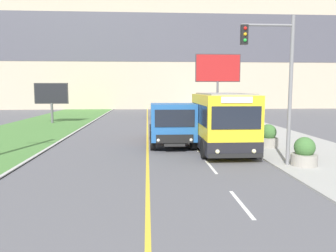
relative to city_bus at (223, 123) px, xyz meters
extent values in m
cube|color=silver|center=(-1.21, -7.73, -1.59)|extent=(0.12, 2.40, 0.01)
cube|color=silver|center=(-1.21, -3.13, -1.59)|extent=(0.12, 2.40, 0.01)
cube|color=silver|center=(-1.21, 1.47, -1.59)|extent=(0.12, 2.40, 0.01)
cube|color=silver|center=(-1.21, 6.07, -1.59)|extent=(0.12, 2.40, 0.01)
cube|color=silver|center=(-1.21, 10.67, -1.59)|extent=(0.12, 2.40, 0.01)
cube|color=silver|center=(-1.21, 15.27, -1.59)|extent=(0.12, 2.40, 0.01)
cube|color=silver|center=(-1.21, 19.87, -1.59)|extent=(0.12, 2.40, 0.01)
cube|color=silver|center=(-1.21, 24.47, -1.59)|extent=(0.12, 2.40, 0.01)
cube|color=silver|center=(-1.21, 29.07, -1.59)|extent=(0.12, 2.40, 0.01)
cube|color=#BCAD93|center=(-3.96, 41.29, 9.50)|extent=(80.00, 8.00, 22.18)
cube|color=#4C4C56|center=(-3.96, 37.27, 10.06)|extent=(80.00, 0.04, 7.76)
cube|color=yellow|center=(0.00, 0.00, 0.08)|extent=(2.56, 5.22, 2.79)
cube|color=black|center=(0.00, 0.00, -0.97)|extent=(2.58, 5.24, 0.70)
cube|color=black|center=(0.00, 0.00, 0.50)|extent=(2.58, 4.81, 0.98)
cube|color=gray|center=(0.00, 0.00, 1.52)|extent=(2.17, 4.70, 0.08)
cube|color=black|center=(0.00, -2.63, 0.50)|extent=(2.25, 0.04, 1.03)
cube|color=black|center=(0.00, -2.64, -1.22)|extent=(2.51, 0.06, 0.20)
sphere|color=#F4EAB2|center=(-0.83, -2.65, -1.02)|extent=(0.20, 0.20, 0.20)
sphere|color=#F4EAB2|center=(0.83, -2.65, -1.02)|extent=(0.20, 0.20, 0.20)
cube|color=white|center=(0.00, -2.63, 1.30)|extent=(1.41, 0.04, 0.28)
cylinder|color=black|center=(-1.21, -1.46, -1.09)|extent=(0.28, 1.00, 1.00)
cylinder|color=black|center=(1.21, -1.46, -1.09)|extent=(0.28, 1.00, 1.00)
cylinder|color=black|center=(-1.21, 1.68, -1.09)|extent=(0.28, 1.00, 1.00)
cylinder|color=black|center=(1.21, 1.68, -1.09)|extent=(0.28, 1.00, 1.00)
cube|color=black|center=(-2.53, 3.28, -1.14)|extent=(1.10, 6.51, 0.20)
cube|color=#235BA3|center=(-2.53, 1.19, -0.04)|extent=(2.45, 2.32, 2.00)
cube|color=black|center=(-2.53, 0.01, 0.26)|extent=(2.09, 0.04, 0.90)
cube|color=black|center=(-2.53, 0.00, -0.82)|extent=(1.96, 0.06, 0.44)
sphere|color=silver|center=(-3.39, -0.01, -0.89)|extent=(0.18, 0.18, 0.18)
sphere|color=silver|center=(-1.67, -0.01, -0.89)|extent=(0.18, 0.18, 0.18)
cube|color=#994C19|center=(-2.53, 4.57, -0.98)|extent=(2.33, 3.94, 0.12)
cube|color=#994C19|center=(-3.64, 4.57, -0.44)|extent=(0.12, 3.94, 1.21)
cube|color=#994C19|center=(-1.42, 4.57, -0.44)|extent=(0.12, 3.94, 1.21)
cube|color=#994C19|center=(-2.53, 2.66, -0.44)|extent=(2.33, 0.12, 1.21)
cube|color=#994C19|center=(-2.53, 6.48, -0.44)|extent=(2.33, 0.12, 1.21)
cube|color=#994C19|center=(-2.53, 2.66, 0.29)|extent=(2.33, 0.12, 0.24)
cylinder|color=black|center=(-3.66, 0.96, -1.07)|extent=(0.30, 1.04, 1.04)
cylinder|color=black|center=(-1.40, 0.96, -1.07)|extent=(0.30, 1.04, 1.04)
cylinder|color=black|center=(-3.66, 4.76, -1.07)|extent=(0.30, 1.04, 1.04)
cylinder|color=black|center=(-1.40, 4.76, -1.07)|extent=(0.30, 1.04, 1.04)
cube|color=black|center=(-2.48, 21.08, -1.10)|extent=(1.80, 4.30, 0.61)
cube|color=black|center=(-2.48, 21.18, -0.47)|extent=(1.53, 2.36, 0.65)
cylinder|color=black|center=(-3.29, 19.79, -1.28)|extent=(0.18, 0.62, 0.62)
cylinder|color=black|center=(-1.67, 19.79, -1.28)|extent=(0.18, 0.62, 0.62)
cylinder|color=black|center=(-3.29, 22.37, -1.28)|extent=(0.18, 0.62, 0.62)
cylinder|color=black|center=(-1.67, 22.37, -1.28)|extent=(0.18, 0.62, 0.62)
cylinder|color=slate|center=(2.14, -3.23, 1.61)|extent=(0.16, 0.16, 6.40)
cylinder|color=slate|center=(1.04, -3.23, 4.41)|extent=(2.20, 0.10, 0.10)
cube|color=black|center=(0.08, -3.23, 4.01)|extent=(0.28, 0.24, 0.80)
sphere|color=red|center=(0.08, -3.36, 4.25)|extent=(0.14, 0.14, 0.14)
sphere|color=orange|center=(0.08, -3.36, 4.01)|extent=(0.14, 0.14, 0.14)
sphere|color=green|center=(0.08, -3.36, 3.77)|extent=(0.14, 0.14, 0.14)
cylinder|color=#59595B|center=(3.90, 19.50, 0.51)|extent=(0.24, 0.24, 4.20)
cube|color=#333333|center=(3.90, 19.50, 4.07)|extent=(5.03, 0.20, 3.07)
cube|color=#AD1E1E|center=(3.90, 19.39, 4.07)|extent=(4.87, 0.02, 2.91)
cylinder|color=#59595B|center=(-13.32, 15.90, -0.60)|extent=(0.24, 0.24, 1.99)
cube|color=#333333|center=(-13.32, 15.90, 1.33)|extent=(3.22, 0.20, 2.03)
cube|color=black|center=(-13.32, 15.79, 1.33)|extent=(3.06, 0.02, 1.87)
cylinder|color=gray|center=(2.79, -3.41, -1.27)|extent=(1.11, 1.11, 0.49)
sphere|color=#3D6B33|center=(2.79, -3.41, -0.72)|extent=(0.89, 0.89, 0.89)
cylinder|color=gray|center=(2.92, 1.19, -1.25)|extent=(1.14, 1.14, 0.52)
sphere|color=#3D6B33|center=(2.92, 1.19, -0.68)|extent=(0.91, 0.91, 0.91)
cylinder|color=gray|center=(2.78, 5.78, -1.27)|extent=(1.00, 1.00, 0.48)
sphere|color=#3D6B33|center=(2.78, 5.78, -0.76)|extent=(0.80, 0.80, 0.80)
cylinder|color=gray|center=(2.93, 10.38, -1.27)|extent=(1.10, 1.10, 0.49)
sphere|color=#3D6B33|center=(2.93, 10.38, -0.72)|extent=(0.88, 0.88, 0.88)
camera|label=1|loc=(-3.95, -16.88, 1.78)|focal=35.00mm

